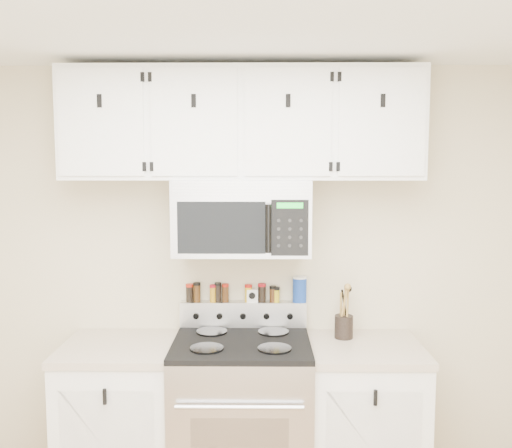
{
  "coord_description": "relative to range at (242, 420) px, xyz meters",
  "views": [
    {
      "loc": [
        0.11,
        -1.65,
        1.94
      ],
      "look_at": [
        0.08,
        1.45,
        1.6
      ],
      "focal_mm": 40.0,
      "sensor_mm": 36.0,
      "label": 1
    }
  ],
  "objects": [
    {
      "name": "utensil_crock",
      "position": [
        0.59,
        0.15,
        0.51
      ],
      "size": [
        0.11,
        0.11,
        0.31
      ],
      "color": "black",
      "rests_on": "base_cabinet_right"
    },
    {
      "name": "range",
      "position": [
        0.0,
        0.0,
        0.0
      ],
      "size": [
        0.76,
        0.65,
        1.1
      ],
      "color": "#B7B7BA",
      "rests_on": "floor"
    },
    {
      "name": "spice_jar_6",
      "position": [
        0.11,
        0.28,
        0.67
      ],
      "size": [
        0.05,
        0.05,
        0.11
      ],
      "color": "black",
      "rests_on": "range"
    },
    {
      "name": "spice_jar_3",
      "position": [
        -0.15,
        0.28,
        0.67
      ],
      "size": [
        0.04,
        0.04,
        0.12
      ],
      "color": "black",
      "rests_on": "range"
    },
    {
      "name": "microwave",
      "position": [
        0.0,
        0.13,
        1.14
      ],
      "size": [
        0.76,
        0.44,
        0.42
      ],
      "color": "#9E9EA3",
      "rests_on": "back_wall"
    },
    {
      "name": "upper_cabinets",
      "position": [
        -0.0,
        0.15,
        1.66
      ],
      "size": [
        2.0,
        0.35,
        0.62
      ],
      "color": "white",
      "rests_on": "back_wall"
    },
    {
      "name": "kitchen_timer",
      "position": [
        0.05,
        0.28,
        0.65
      ],
      "size": [
        0.07,
        0.06,
        0.08
      ],
      "primitive_type": "cube",
      "rotation": [
        0.0,
        0.0,
        0.07
      ],
      "color": "white",
      "rests_on": "range"
    },
    {
      "name": "base_cabinet_right",
      "position": [
        0.69,
        0.02,
        -0.03
      ],
      "size": [
        0.64,
        0.62,
        0.92
      ],
      "color": "white",
      "rests_on": "floor"
    },
    {
      "name": "base_cabinet_left",
      "position": [
        -0.69,
        0.02,
        -0.03
      ],
      "size": [
        0.64,
        0.62,
        0.92
      ],
      "color": "white",
      "rests_on": "floor"
    },
    {
      "name": "back_wall",
      "position": [
        0.0,
        0.32,
        0.76
      ],
      "size": [
        3.5,
        0.01,
        2.5
      ],
      "primitive_type": "cube",
      "color": "beige",
      "rests_on": "floor"
    },
    {
      "name": "spice_jar_7",
      "position": [
        0.18,
        0.28,
        0.66
      ],
      "size": [
        0.04,
        0.04,
        0.1
      ],
      "color": "#452610",
      "rests_on": "range"
    },
    {
      "name": "spice_jar_8",
      "position": [
        0.2,
        0.28,
        0.66
      ],
      "size": [
        0.04,
        0.04,
        0.09
      ],
      "color": "gold",
      "rests_on": "range"
    },
    {
      "name": "spice_jar_0",
      "position": [
        -0.32,
        0.28,
        0.67
      ],
      "size": [
        0.04,
        0.04,
        0.11
      ],
      "color": "black",
      "rests_on": "range"
    },
    {
      "name": "spice_jar_1",
      "position": [
        -0.28,
        0.28,
        0.67
      ],
      "size": [
        0.04,
        0.04,
        0.12
      ],
      "color": "#422810",
      "rests_on": "range"
    },
    {
      "name": "spice_jar_2",
      "position": [
        -0.18,
        0.28,
        0.67
      ],
      "size": [
        0.04,
        0.04,
        0.1
      ],
      "color": "#BE8816",
      "rests_on": "range"
    },
    {
      "name": "spice_jar_5",
      "position": [
        0.03,
        0.28,
        0.67
      ],
      "size": [
        0.04,
        0.04,
        0.11
      ],
      "color": "gold",
      "rests_on": "range"
    },
    {
      "name": "salt_canister",
      "position": [
        0.34,
        0.28,
        0.69
      ],
      "size": [
        0.09,
        0.09,
        0.16
      ],
      "color": "#163A9A",
      "rests_on": "range"
    },
    {
      "name": "spice_jar_4",
      "position": [
        -0.11,
        0.28,
        0.67
      ],
      "size": [
        0.04,
        0.04,
        0.11
      ],
      "color": "#452710",
      "rests_on": "range"
    }
  ]
}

